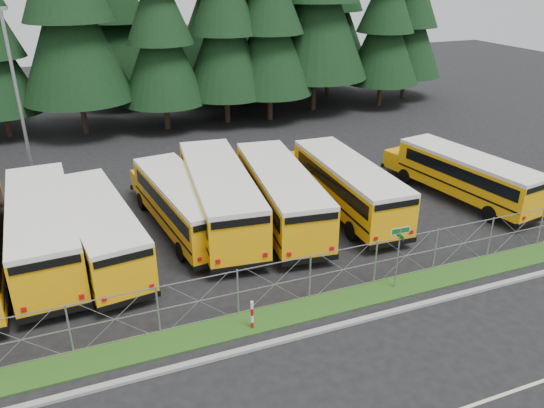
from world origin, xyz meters
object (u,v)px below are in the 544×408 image
Objects in this scene: bus_4 at (218,197)px; bus_east at (462,177)px; light_standard at (17,92)px; bus_6 at (345,186)px; bus_3 at (180,205)px; bus_2 at (99,230)px; bus_5 at (279,195)px; bus_1 at (44,230)px; striped_bollard at (252,315)px; street_sign at (399,245)px.

bus_4 is 1.17× the size of bus_east.
bus_6 is at bearing -34.66° from light_standard.
bus_4 reaches higher than bus_3.
bus_5 reaches higher than bus_2.
bus_3 reaches higher than bus_east.
bus_2 is 12.71m from bus_6.
bus_6 is (6.75, -0.87, -0.13)m from bus_4.
bus_1 reaches higher than bus_east.
striped_bollard is at bearing -52.07° from bus_1.
bus_1 is at bearing -179.04° from bus_6.
bus_2 is 1.05× the size of light_standard.
striped_bollard is at bearing -133.79° from bus_6.
bus_2 is at bearing 147.32° from street_sign.
striped_bollard is (4.64, -7.46, -0.79)m from bus_2.
street_sign is (7.00, -8.53, 0.68)m from bus_3.
light_standard is (-3.03, 11.26, 4.11)m from bus_2.
bus_east is (21.95, -1.21, -0.19)m from bus_1.
bus_3 is 1.93m from bus_4.
bus_1 is 1.12× the size of bus_3.
striped_bollard is at bearing -92.37° from bus_4.
bus_3 is 15.77m from bus_east.
bus_2 is 19.68m from bus_east.
bus_east is 8.45× the size of striped_bollard.
bus_east is 10.84m from street_sign.
bus_2 is 3.77× the size of street_sign.
striped_bollard is 0.12× the size of light_standard.
bus_5 is 7.92m from street_sign.
bus_5 is at bearing -7.27° from bus_4.
street_sign reaches higher than bus_3.
bus_3 is at bearing -179.52° from bus_4.
bus_3 is 8.95m from striped_bollard.
bus_east is (6.97, -0.95, -0.10)m from bus_6.
light_standard is (-11.98, 10.72, 4.02)m from bus_5.
bus_east is (13.73, -1.82, -0.22)m from bus_4.
street_sign reaches higher than bus_east.
bus_3 is 0.87× the size of bus_4.
bus_6 is at bearing -1.21° from bus_4.
light_standard reaches higher than bus_2.
striped_bollard is at bearing -164.54° from bus_east.
street_sign is 6.56m from striped_bollard.
bus_1 is at bearing -179.91° from bus_3.
bus_5 is 10.79m from bus_east.
light_standard is (-14.07, 18.34, 3.47)m from street_sign.
bus_4 is at bearing 173.38° from bus_5.
light_standard is (-22.71, 11.82, 4.17)m from bus_east.
street_sign is (-1.66, -7.46, 0.61)m from bus_6.
street_sign is at bearing -32.70° from bus_1.
bus_3 is at bearing 175.01° from bus_6.
bus_3 is 8.73m from bus_6.
bus_4 is 8.86m from striped_bollard.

